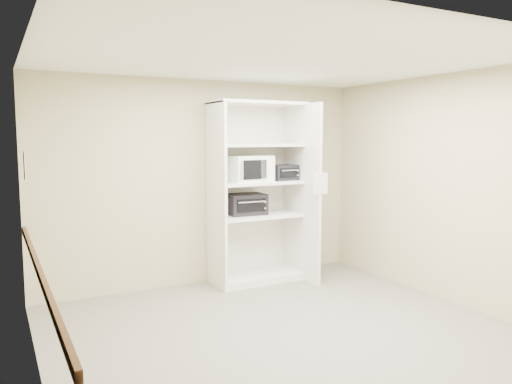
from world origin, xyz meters
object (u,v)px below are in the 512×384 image
shelving_unit (260,198)px  toaster_oven_upper (283,173)px  toaster_oven_lower (246,204)px  microwave (248,169)px

shelving_unit → toaster_oven_upper: bearing=-9.4°
shelving_unit → toaster_oven_lower: bearing=163.0°
toaster_oven_lower → microwave: bearing=-91.1°
toaster_oven_upper → microwave: bearing=170.5°
microwave → toaster_oven_upper: microwave is taller
microwave → toaster_oven_upper: size_ratio=1.57×
microwave → toaster_oven_upper: bearing=-9.7°
shelving_unit → microwave: bearing=-173.4°
toaster_oven_upper → toaster_oven_lower: (-0.51, 0.11, -0.42)m
microwave → toaster_oven_lower: microwave is taller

